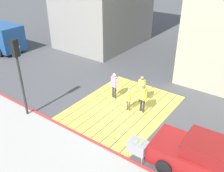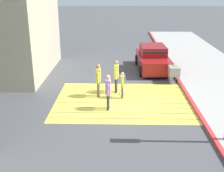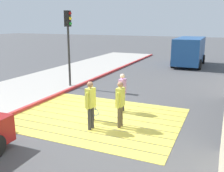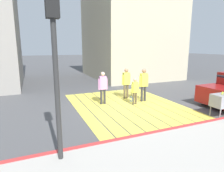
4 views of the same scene
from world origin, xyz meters
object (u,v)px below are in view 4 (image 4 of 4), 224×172
(pedestrian_adult_lead, at_px, (144,83))
(pedestrian_adult_trailing, at_px, (103,86))
(tennis_ball_cart, at_px, (222,101))
(pedestrian_child_with_racket, at_px, (135,90))
(pedestrian_adult_side, at_px, (126,81))
(traffic_light_corner, at_px, (54,36))

(pedestrian_adult_lead, distance_m, pedestrian_adult_trailing, 2.14)
(tennis_ball_cart, height_order, pedestrian_adult_trailing, pedestrian_adult_trailing)
(pedestrian_adult_lead, height_order, pedestrian_child_with_racket, pedestrian_adult_lead)
(pedestrian_adult_lead, relative_size, pedestrian_adult_side, 1.02)
(pedestrian_child_with_racket, bearing_deg, traffic_light_corner, 131.16)
(traffic_light_corner, height_order, pedestrian_adult_side, traffic_light_corner)
(traffic_light_corner, height_order, pedestrian_child_with_racket, traffic_light_corner)
(traffic_light_corner, xyz_separation_m, pedestrian_adult_side, (4.76, -4.23, -2.07))
(traffic_light_corner, distance_m, pedestrian_adult_trailing, 5.43)
(pedestrian_adult_lead, distance_m, pedestrian_child_with_racket, 0.80)
(tennis_ball_cart, relative_size, pedestrian_adult_side, 0.61)
(tennis_ball_cart, xyz_separation_m, pedestrian_adult_trailing, (3.55, 3.76, 0.25))
(pedestrian_adult_trailing, bearing_deg, pedestrian_child_with_racket, -114.34)
(pedestrian_adult_trailing, bearing_deg, pedestrian_adult_side, -71.01)
(pedestrian_adult_lead, height_order, pedestrian_adult_trailing, pedestrian_adult_lead)
(pedestrian_adult_trailing, relative_size, pedestrian_adult_side, 0.97)
(pedestrian_child_with_racket, bearing_deg, pedestrian_adult_side, -6.00)
(traffic_light_corner, distance_m, pedestrian_child_with_racket, 5.92)
(traffic_light_corner, xyz_separation_m, pedestrian_adult_trailing, (4.23, -2.68, -2.09))
(pedestrian_child_with_racket, bearing_deg, tennis_ball_cart, -141.25)
(traffic_light_corner, bearing_deg, tennis_ball_cart, -83.98)
(pedestrian_adult_trailing, distance_m, pedestrian_child_with_racket, 1.57)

